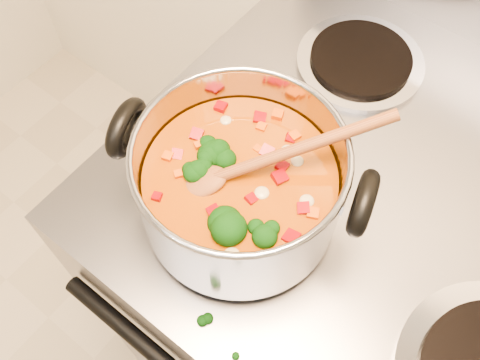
{
  "coord_description": "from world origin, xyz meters",
  "views": [
    {
      "loc": [
        -0.05,
        0.75,
        1.54
      ],
      "look_at": [
        -0.24,
        1.0,
        1.01
      ],
      "focal_mm": 40.0,
      "sensor_mm": 36.0,
      "label": 1
    }
  ],
  "objects": [
    {
      "name": "stockpot",
      "position": [
        -0.24,
        1.0,
        1.0
      ],
      "size": [
        0.31,
        0.24,
        0.15
      ],
      "rotation": [
        0.0,
        0.0,
        0.31
      ],
      "color": "#9F9FA6",
      "rests_on": "electric_range"
    },
    {
      "name": "electric_range",
      "position": [
        -0.07,
        1.16,
        0.47
      ],
      "size": [
        0.78,
        0.7,
        1.08
      ],
      "color": "gray",
      "rests_on": "ground"
    },
    {
      "name": "wooden_spoon",
      "position": [
        -0.23,
        1.0,
        1.04
      ],
      "size": [
        0.18,
        0.21,
        0.1
      ],
      "rotation": [
        0.0,
        0.0,
        0.86
      ],
      "color": "brown",
      "rests_on": "stockpot"
    },
    {
      "name": "cooktop_crumbs",
      "position": [
        -0.33,
        0.89,
        0.92
      ],
      "size": [
        0.21,
        0.2,
        0.01
      ],
      "color": "black",
      "rests_on": "electric_range"
    }
  ]
}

